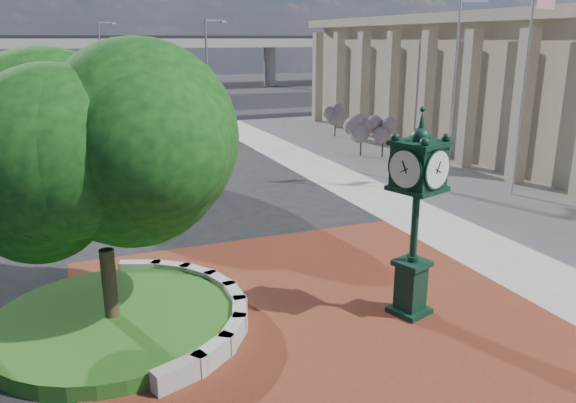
{
  "coord_description": "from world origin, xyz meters",
  "views": [
    {
      "loc": [
        -5.67,
        -13.52,
        7.12
      ],
      "look_at": [
        0.39,
        1.5,
        2.4
      ],
      "focal_mm": 35.0,
      "sensor_mm": 36.0,
      "label": 1
    }
  ],
  "objects_px": {
    "parked_car": "(141,109)",
    "flagpole_b": "(454,84)",
    "street_lamp_far": "(103,60)",
    "street_lamp_near": "(209,70)",
    "post_clock": "(416,207)",
    "flagpole_a": "(523,89)"
  },
  "relations": [
    {
      "from": "post_clock",
      "to": "flagpole_a",
      "type": "distance_m",
      "value": 14.16
    },
    {
      "from": "post_clock",
      "to": "street_lamp_near",
      "type": "height_order",
      "value": "street_lamp_near"
    },
    {
      "from": "parked_car",
      "to": "street_lamp_near",
      "type": "xyz_separation_m",
      "value": [
        3.13,
        -14.24,
        4.15
      ]
    },
    {
      "from": "flagpole_a",
      "to": "flagpole_b",
      "type": "distance_m",
      "value": 3.03
    },
    {
      "from": "flagpole_b",
      "to": "street_lamp_far",
      "type": "distance_m",
      "value": 39.28
    },
    {
      "from": "street_lamp_near",
      "to": "street_lamp_far",
      "type": "xyz_separation_m",
      "value": [
        -5.8,
        18.48,
        0.14
      ]
    },
    {
      "from": "parked_car",
      "to": "flagpole_a",
      "type": "relative_size",
      "value": 0.47
    },
    {
      "from": "flagpole_b",
      "to": "street_lamp_near",
      "type": "distance_m",
      "value": 19.92
    },
    {
      "from": "post_clock",
      "to": "street_lamp_far",
      "type": "relative_size",
      "value": 0.63
    },
    {
      "from": "flagpole_a",
      "to": "flagpole_b",
      "type": "bearing_deg",
      "value": 145.9
    },
    {
      "from": "parked_car",
      "to": "flagpole_b",
      "type": "xyz_separation_m",
      "value": [
        9.86,
        -32.98,
        4.36
      ]
    },
    {
      "from": "flagpole_b",
      "to": "street_lamp_far",
      "type": "bearing_deg",
      "value": 108.61
    },
    {
      "from": "parked_car",
      "to": "street_lamp_far",
      "type": "bearing_deg",
      "value": 140.32
    },
    {
      "from": "parked_car",
      "to": "street_lamp_near",
      "type": "bearing_deg",
      "value": -59.55
    },
    {
      "from": "parked_car",
      "to": "flagpole_b",
      "type": "bearing_deg",
      "value": -55.3
    },
    {
      "from": "flagpole_b",
      "to": "post_clock",
      "type": "bearing_deg",
      "value": -131.17
    },
    {
      "from": "flagpole_a",
      "to": "street_lamp_near",
      "type": "relative_size",
      "value": 1.15
    },
    {
      "from": "parked_car",
      "to": "flagpole_b",
      "type": "height_order",
      "value": "flagpole_b"
    },
    {
      "from": "parked_car",
      "to": "street_lamp_far",
      "type": "relative_size",
      "value": 0.52
    },
    {
      "from": "post_clock",
      "to": "street_lamp_near",
      "type": "bearing_deg",
      "value": 85.94
    },
    {
      "from": "parked_car",
      "to": "street_lamp_far",
      "type": "height_order",
      "value": "street_lamp_far"
    },
    {
      "from": "parked_car",
      "to": "street_lamp_near",
      "type": "relative_size",
      "value": 0.54
    }
  ]
}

